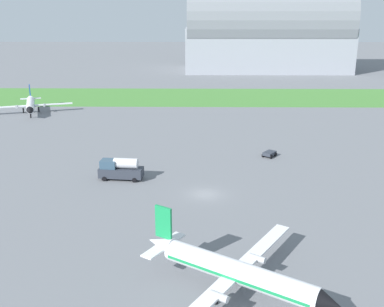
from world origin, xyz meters
name	(u,v)px	position (x,y,z in m)	size (l,w,h in m)	color
ground_plane	(205,194)	(0.00, 0.00, 0.00)	(600.00, 600.00, 0.00)	slate
grass_taxiway_strip	(202,97)	(0.00, 72.54, 0.04)	(360.00, 28.00, 0.08)	#478438
airplane_taxiing_turboprop	(30,104)	(-42.06, 50.79, 2.18)	(19.23, 16.63, 5.96)	white
airplane_foreground_turboprop	(234,271)	(2.23, -23.18, 2.44)	(17.04, 19.49, 6.67)	white
baggage_cart_near_gate	(269,154)	(11.31, 16.92, 0.57)	(2.82, 2.95, 0.90)	#2D333D
fuel_truck_midfield	(120,169)	(-12.63, 5.78, 1.58)	(6.71, 3.16, 3.29)	#2D333D
hangar_distant	(266,29)	(26.27, 133.07, 16.46)	(64.90, 32.94, 36.74)	#9399A3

